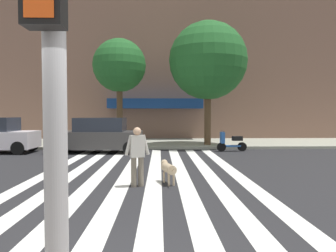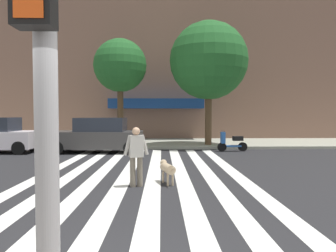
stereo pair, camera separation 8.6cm
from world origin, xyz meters
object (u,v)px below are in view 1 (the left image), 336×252
(street_tree_nearest, at_px, (119,66))
(street_tree_middle, at_px, (208,61))
(parked_scooter, at_px, (232,142))
(parked_car_behind_first, at_px, (98,136))
(pedestrian_dog_walker, at_px, (137,153))
(dog_on_leash, at_px, (168,168))

(street_tree_nearest, bearing_deg, street_tree_middle, -7.71)
(street_tree_nearest, bearing_deg, parked_scooter, -24.41)
(street_tree_middle, bearing_deg, parked_car_behind_first, -158.12)
(pedestrian_dog_walker, xyz_separation_m, dog_on_leash, (0.86, 0.34, -0.48))
(parked_car_behind_first, distance_m, parked_scooter, 7.05)
(parked_scooter, distance_m, dog_on_leash, 8.42)
(street_tree_nearest, distance_m, street_tree_middle, 5.40)
(parked_scooter, xyz_separation_m, pedestrian_dog_walker, (-4.47, -7.94, 0.45))
(pedestrian_dog_walker, bearing_deg, parked_car_behind_first, 108.52)
(parked_car_behind_first, height_order, pedestrian_dog_walker, parked_car_behind_first)
(parked_scooter, xyz_separation_m, street_tree_nearest, (-6.32, 2.87, 4.46))
(parked_scooter, bearing_deg, pedestrian_dog_walker, -119.38)
(street_tree_middle, bearing_deg, parked_scooter, -65.65)
(pedestrian_dog_walker, bearing_deg, parked_scooter, 60.62)
(parked_scooter, height_order, pedestrian_dog_walker, pedestrian_dog_walker)
(parked_car_behind_first, bearing_deg, parked_scooter, 2.37)
(parked_scooter, relative_size, dog_on_leash, 1.55)
(street_tree_middle, bearing_deg, pedestrian_dog_walker, -109.14)
(street_tree_middle, xyz_separation_m, dog_on_leash, (-2.64, -9.74, -4.71))
(parked_car_behind_first, height_order, street_tree_middle, street_tree_middle)
(pedestrian_dog_walker, bearing_deg, street_tree_middle, 70.86)
(street_tree_middle, distance_m, dog_on_leash, 11.14)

